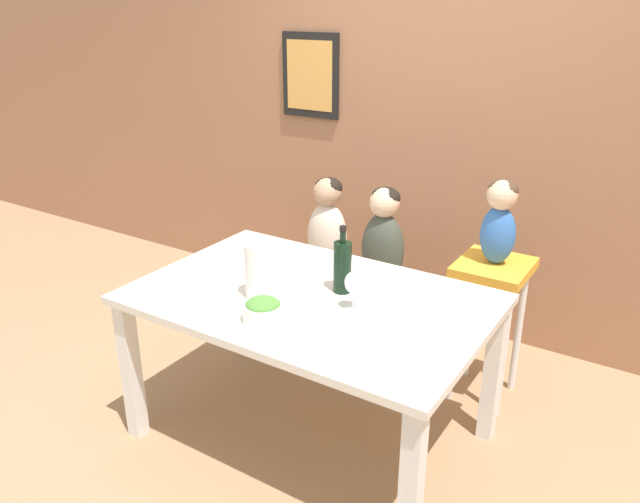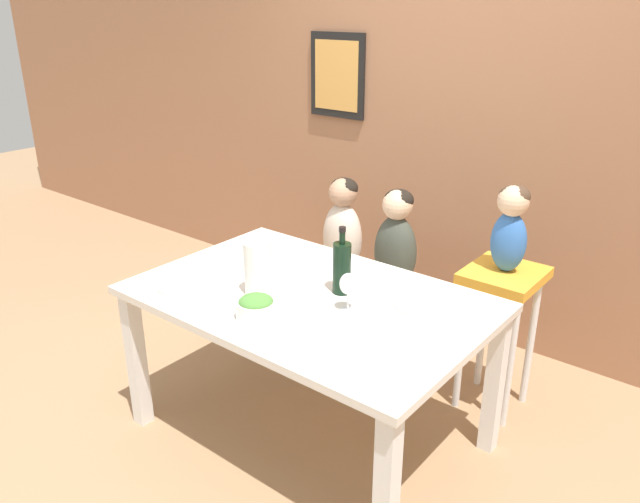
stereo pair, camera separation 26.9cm
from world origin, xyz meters
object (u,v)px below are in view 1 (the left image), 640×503
person_baby_right (500,216)px  dinner_plate_back_right (423,300)px  chair_right_highchair (491,293)px  wine_bottle (342,266)px  dinner_plate_front_left (181,292)px  person_child_center (383,236)px  paper_towel_roll (259,271)px  wine_glass_near (353,283)px  person_child_left (327,225)px  chair_far_left (327,282)px  chair_far_center (381,297)px  salad_bowl_large (263,310)px  dinner_plate_back_left (268,254)px

person_baby_right → dinner_plate_back_right: person_baby_right is taller
chair_right_highchair → wine_bottle: 0.85m
person_baby_right → dinner_plate_front_left: (-1.06, -1.05, -0.24)m
person_child_center → person_baby_right: (0.60, 0.00, 0.22)m
wine_bottle → paper_towel_roll: bearing=-138.9°
paper_towel_roll → wine_glass_near: (0.39, 0.12, -0.01)m
person_child_left → person_baby_right: size_ratio=1.33×
chair_far_left → person_child_left: bearing=90.0°
chair_far_center → wine_glass_near: 0.93m
wine_bottle → dinner_plate_front_left: (-0.59, -0.40, -0.12)m
salad_bowl_large → dinner_plate_back_left: 0.69m
dinner_plate_front_left → paper_towel_roll: bearing=26.8°
dinner_plate_front_left → dinner_plate_back_left: 0.56m
dinner_plate_back_left → person_child_center: bearing=51.3°
chair_right_highchair → salad_bowl_large: (-0.60, -1.06, 0.20)m
salad_bowl_large → dinner_plate_back_left: size_ratio=0.72×
wine_bottle → dinner_plate_back_left: size_ratio=1.33×
chair_far_center → paper_towel_roll: 1.01m
chair_far_center → wine_bottle: size_ratio=1.56×
paper_towel_roll → person_child_left: bearing=103.4°
dinner_plate_back_left → dinner_plate_back_right: (0.87, -0.06, 0.00)m
wine_glass_near → salad_bowl_large: wine_glass_near is taller
chair_right_highchair → dinner_plate_back_right: dinner_plate_back_right is taller
chair_far_left → dinner_plate_back_left: bearing=-95.3°
person_baby_right → dinner_plate_back_right: (-0.13, -0.55, -0.24)m
person_child_center → dinner_plate_front_left: (-0.45, -1.05, -0.02)m
chair_far_left → person_child_center: 0.50m
salad_bowl_large → dinner_plate_back_right: (0.47, 0.50, -0.04)m
person_baby_right → dinner_plate_back_left: bearing=-153.7°
person_child_left → dinner_plate_back_right: person_child_left is taller
dinner_plate_front_left → person_child_left: bearing=84.5°
person_child_left → dinner_plate_back_right: 0.99m
dinner_plate_front_left → wine_glass_near: bearing=21.4°
dinner_plate_back_left → wine_bottle: bearing=-17.0°
chair_right_highchair → dinner_plate_back_left: size_ratio=3.26×
wine_bottle → paper_towel_roll: size_ratio=1.26×
chair_far_left → dinner_plate_back_right: size_ratio=2.08×
wine_glass_near → dinner_plate_back_right: 0.33m
chair_far_left → wine_glass_near: wine_glass_near is taller
chair_right_highchair → dinner_plate_front_left: (-1.06, -1.05, 0.16)m
person_baby_right → person_child_center: bearing=-180.0°
chair_far_left → person_child_center: size_ratio=0.86×
chair_far_center → wine_glass_near: bearing=-71.7°
wine_bottle → dinner_plate_back_left: (-0.53, 0.16, -0.12)m
chair_far_left → person_child_left: (0.00, 0.00, 0.36)m
person_child_left → wine_glass_near: (0.61, -0.78, 0.09)m
salad_bowl_large → dinner_plate_front_left: bearing=179.3°
chair_right_highchair → person_child_left: (-0.95, 0.00, 0.17)m
chair_far_left → wine_glass_near: 1.08m
person_child_center → dinner_plate_back_left: size_ratio=2.42×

